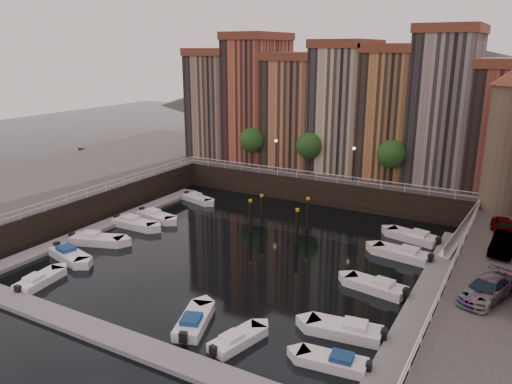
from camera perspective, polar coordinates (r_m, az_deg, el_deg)
The scene contains 29 objects.
ground at distance 46.48m, azimuth -0.93°, elevation -6.65°, with size 200.00×200.00×0.00m, color black.
quay_far at distance 68.60m, azimuth 10.09°, elevation 1.97°, with size 80.00×20.00×3.00m, color black.
quay_left at distance 62.95m, azimuth -24.52°, elevation -0.55°, with size 20.00×36.00×3.00m, color black.
dock_left at distance 55.19m, azimuth -16.18°, elevation -3.37°, with size 2.00×28.00×0.35m, color gray.
dock_right at distance 40.51m, azimuth 18.88°, elevation -10.91°, with size 2.00×28.00×0.35m, color gray.
dock_near at distance 34.44m, azimuth -15.92°, elevation -15.73°, with size 30.00×2.00×0.35m, color gray.
mountains at distance 148.65m, azimuth 22.04°, elevation 11.11°, with size 145.00×100.00×18.00m.
far_terrace at distance 63.58m, azimuth 12.59°, elevation 9.40°, with size 48.70×10.30×17.50m.
promenade_trees at distance 60.85m, azimuth 6.65°, elevation 5.22°, with size 21.20×3.20×5.20m.
street_lamps at distance 59.95m, azimuth 6.55°, elevation 4.38°, with size 10.36×0.36×4.18m.
railings at distance 49.22m, azimuth 1.92°, elevation -0.65°, with size 36.08×34.04×0.52m.
gangway at distance 49.85m, azimuth 22.53°, elevation -3.97°, with size 2.78×8.32×3.73m.
mooring_pilings at distance 50.20m, azimuth 2.63°, elevation -2.89°, with size 5.68×4.21×3.78m.
boat_left_0 at distance 47.40m, azimuth -20.56°, elevation -6.77°, with size 5.12×2.91×1.15m.
boat_left_1 at distance 50.18m, azimuth -17.81°, elevation -5.20°, with size 5.38×3.51×1.21m.
boat_left_2 at distance 53.62m, azimuth -13.75°, elevation -3.50°, with size 5.24×1.96×1.20m.
boat_left_3 at distance 55.41m, azimuth -11.40°, elevation -2.73°, with size 5.05×2.52×1.13m.
boat_left_4 at distance 61.12m, azimuth -6.70°, elevation -0.76°, with size 4.62×2.72×1.04m.
boat_right_0 at distance 31.17m, azimuth 8.91°, elevation -18.61°, with size 4.41×2.03×0.99m.
boat_right_1 at distance 34.08m, azimuth 10.29°, elevation -15.26°, with size 5.20×2.44×1.17m.
boat_right_2 at distance 40.06m, azimuth 13.65°, elevation -10.45°, with size 5.07×2.53×1.14m.
boat_right_3 at distance 46.50m, azimuth 16.43°, elevation -6.79°, with size 5.37×2.57×1.21m.
boat_right_4 at distance 50.85m, azimuth 17.60°, elevation -4.90°, with size 5.33×3.01×1.19m.
boat_near_0 at distance 43.53m, azimuth -23.55°, elevation -9.23°, with size 2.16×4.55×1.02m.
boat_near_2 at distance 34.76m, azimuth -7.13°, elevation -14.48°, with size 3.14×4.89×1.10m.
boat_near_3 at distance 32.76m, azimuth -2.21°, elevation -16.52°, with size 2.47×4.36×0.98m.
car_a at distance 45.91m, azimuth 26.52°, elevation -3.77°, with size 1.67×4.14×1.41m, color gray.
car_b at distance 42.22m, azimuth 26.46°, elevation -5.39°, with size 1.55×4.44×1.46m, color gray.
car_c at distance 34.23m, azimuth 24.80°, elevation -10.18°, with size 1.93×4.75×1.38m, color gray.
Camera 1 is at (21.68, -36.95, 18.01)m, focal length 35.00 mm.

